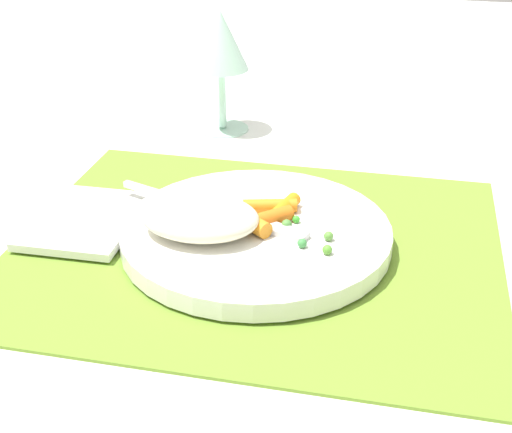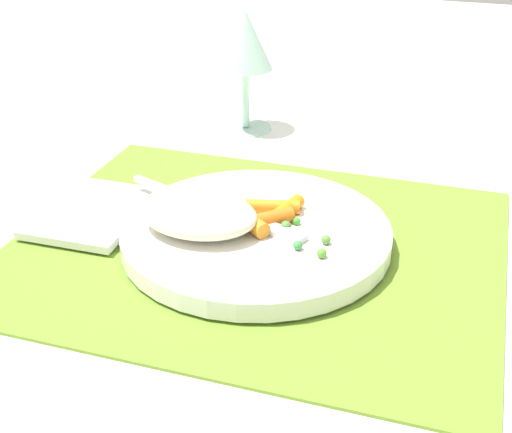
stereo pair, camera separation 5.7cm
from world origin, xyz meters
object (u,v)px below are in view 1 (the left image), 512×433
carrot_portion (271,214)px  wine_glass (221,46)px  plate (256,234)px  rice_mound (200,217)px  napkin (86,220)px  fork (228,215)px

carrot_portion → wine_glass: 0.31m
plate → carrot_portion: (0.01, 0.01, 0.02)m
carrot_portion → rice_mound: bearing=-148.8°
rice_mound → wine_glass: 0.33m
wine_glass → napkin: 0.31m
plate → fork: fork is taller
plate → wine_glass: size_ratio=1.62×
carrot_portion → fork: carrot_portion is taller
plate → carrot_portion: bearing=50.5°
rice_mound → plate: bearing=24.9°
fork → napkin: (-0.14, -0.01, -0.02)m
carrot_portion → wine_glass: bearing=113.3°
fork → wine_glass: size_ratio=1.31×
rice_mound → fork: 0.04m
plate → rice_mound: rice_mound is taller
plate → napkin: size_ratio=1.96×
rice_mound → carrot_portion: size_ratio=1.38×
wine_glass → napkin: bearing=-102.2°
wine_glass → plate: bearing=-69.6°
rice_mound → wine_glass: bearing=101.0°
rice_mound → napkin: size_ratio=0.85×
plate → napkin: 0.17m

